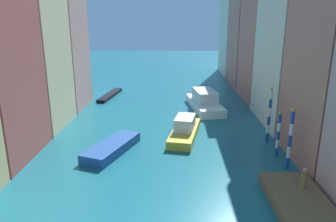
# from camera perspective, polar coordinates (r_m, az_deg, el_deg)

# --- Properties ---
(ground_plane) EXTENTS (154.00, 154.00, 0.00)m
(ground_plane) POSITION_cam_1_polar(r_m,az_deg,el_deg) (38.45, -0.34, -0.51)
(ground_plane) COLOR #196070
(building_left_2) EXTENTS (7.31, 7.61, 16.36)m
(building_left_2) POSITION_cam_1_polar(r_m,az_deg,el_deg) (35.76, -24.46, 10.17)
(building_left_2) COLOR beige
(building_left_2) RESTS_ON ground
(building_left_3) EXTENTS (7.31, 7.51, 18.52)m
(building_left_3) POSITION_cam_1_polar(r_m,az_deg,el_deg) (42.86, -20.15, 12.88)
(building_left_3) COLOR tan
(building_left_3) RESTS_ON ground
(building_right_2) EXTENTS (7.31, 10.52, 20.99)m
(building_right_2) POSITION_cam_1_polar(r_m,az_deg,el_deg) (36.53, 23.18, 14.08)
(building_right_2) COLOR beige
(building_right_2) RESTS_ON ground
(building_right_3) EXTENTS (7.31, 10.04, 19.52)m
(building_right_3) POSITION_cam_1_polar(r_m,az_deg,el_deg) (46.28, 18.40, 13.84)
(building_right_3) COLOR #C6705B
(building_right_3) RESTS_ON ground
(building_right_4) EXTENTS (7.31, 10.80, 22.10)m
(building_right_4) POSITION_cam_1_polar(r_m,az_deg,el_deg) (56.70, 15.34, 15.72)
(building_right_4) COLOR #C6705B
(building_right_4) RESTS_ON ground
(building_right_5) EXTENTS (7.31, 11.46, 20.06)m
(building_right_5) POSITION_cam_1_polar(r_m,az_deg,el_deg) (67.51, 13.02, 15.02)
(building_right_5) COLOR beige
(building_right_5) RESTS_ON ground
(waterfront_dock) EXTENTS (3.29, 7.53, 0.72)m
(waterfront_dock) POSITION_cam_1_polar(r_m,az_deg,el_deg) (21.31, 22.98, -15.55)
(waterfront_dock) COLOR brown
(waterfront_dock) RESTS_ON ground
(person_on_dock) EXTENTS (0.36, 0.36, 1.37)m
(person_on_dock) POSITION_cam_1_polar(r_m,az_deg,el_deg) (22.39, 23.26, -11.09)
(person_on_dock) COLOR olive
(person_on_dock) RESTS_ON waterfront_dock
(mooring_pole_0) EXTENTS (0.30, 0.30, 4.84)m
(mooring_pole_0) POSITION_cam_1_polar(r_m,az_deg,el_deg) (25.61, 21.11, -4.64)
(mooring_pole_0) COLOR #1E479E
(mooring_pole_0) RESTS_ON ground
(mooring_pole_1) EXTENTS (0.29, 0.29, 3.94)m
(mooring_pole_1) POSITION_cam_1_polar(r_m,az_deg,el_deg) (27.75, 19.22, -3.84)
(mooring_pole_1) COLOR #1E479E
(mooring_pole_1) RESTS_ON ground
(mooring_pole_2) EXTENTS (0.31, 0.31, 5.17)m
(mooring_pole_2) POSITION_cam_1_polar(r_m,az_deg,el_deg) (30.65, 17.76, -0.59)
(mooring_pole_2) COLOR #1E479E
(mooring_pole_2) RESTS_ON ground
(vaporetto_white) EXTENTS (4.49, 9.41, 2.44)m
(vaporetto_white) POSITION_cam_1_polar(r_m,az_deg,el_deg) (40.59, 6.59, 1.67)
(vaporetto_white) COLOR white
(vaporetto_white) RESTS_ON ground
(gondola_black) EXTENTS (2.27, 8.16, 0.44)m
(gondola_black) POSITION_cam_1_polar(r_m,az_deg,el_deg) (47.77, -10.36, 2.86)
(gondola_black) COLOR black
(gondola_black) RESTS_ON ground
(motorboat_0) EXTENTS (3.52, 7.67, 2.05)m
(motorboat_0) POSITION_cam_1_polar(r_m,az_deg,el_deg) (30.96, 3.04, -3.35)
(motorboat_0) COLOR gold
(motorboat_0) RESTS_ON ground
(motorboat_1) EXTENTS (4.35, 6.91, 0.81)m
(motorboat_1) POSITION_cam_1_polar(r_m,az_deg,el_deg) (28.09, -10.05, -6.43)
(motorboat_1) COLOR #234C93
(motorboat_1) RESTS_ON ground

